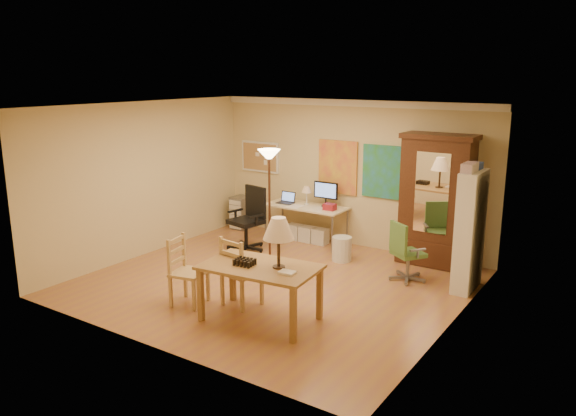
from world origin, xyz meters
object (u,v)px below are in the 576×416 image
Objects in this scene: bookshelf at (470,232)px; office_chair_black at (248,233)px; computer_desk at (308,220)px; office_chair_green at (406,265)px; armoire at (436,209)px; dining_table at (267,256)px.

office_chair_black is at bearing -176.22° from bookshelf.
computer_desk reaches higher than office_chair_green.
armoire is at bearing 19.44° from office_chair_black.
computer_desk is 0.71× the size of armoire.
office_chair_black is at bearing -123.63° from computer_desk.
bookshelf is at bearing -13.14° from computer_desk.
dining_table is at bearing -67.12° from computer_desk.
bookshelf is (0.89, 0.17, 0.64)m from office_chair_green.
office_chair_green is at bearing -21.40° from computer_desk.
office_chair_black is 3.97m from bookshelf.
armoire reaches higher than dining_table.
dining_table is at bearing -47.89° from office_chair_black.
office_chair_black is 3.03m from office_chair_green.
bookshelf is (3.24, -0.76, 0.46)m from computer_desk.
armoire is (1.04, 3.39, 0.07)m from dining_table.
computer_desk is 1.23m from office_chair_black.
office_chair_green is at bearing 68.11° from dining_table.
computer_desk is 1.66× the size of office_chair_green.
dining_table is 3.14m from office_chair_black.
computer_desk is 1.35× the size of office_chair_black.
dining_table is 3.55m from armoire.
office_chair_black is at bearing 132.11° from dining_table.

